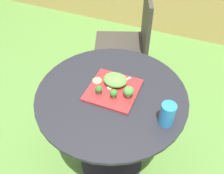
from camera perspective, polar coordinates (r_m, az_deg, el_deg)
ground_plane at (r=1.95m, az=-0.09°, el=-16.67°), size 12.00×12.00×0.00m
patio_table at (r=1.58m, az=-0.11°, el=-8.91°), size 0.82×0.82×0.74m
patio_chair at (r=2.15m, az=4.46°, el=11.03°), size 0.57×0.57×0.90m
salad_plate at (r=1.36m, az=0.12°, el=-0.64°), size 0.26×0.26×0.01m
drinking_glass at (r=1.21m, az=12.39°, el=-6.27°), size 0.07×0.07×0.12m
fork at (r=1.38m, az=1.16°, el=0.66°), size 0.10×0.14×0.00m
lettuce_mound at (r=1.37m, az=0.75°, el=1.61°), size 0.13×0.11×0.05m
broccoli_floret_0 at (r=1.31m, az=-3.04°, el=-0.55°), size 0.04×0.04×0.05m
broccoli_floret_1 at (r=1.29m, az=3.72°, el=-1.12°), size 0.05×0.05×0.07m
broccoli_floret_2 at (r=1.29m, az=0.37°, el=-1.40°), size 0.04×0.04×0.06m
cucumber_slice_0 at (r=1.40m, az=-3.38°, el=1.42°), size 0.05×0.05×0.01m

